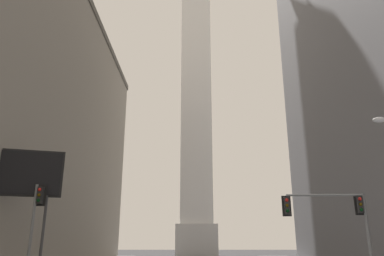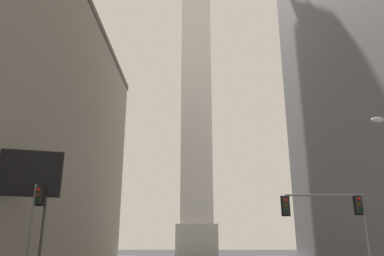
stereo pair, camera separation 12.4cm
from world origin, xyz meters
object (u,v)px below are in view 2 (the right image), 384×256
at_px(obelisk, 196,68).
at_px(traffic_light_mid_right, 335,212).
at_px(traffic_light_mid_left, 35,215).
at_px(billboard_sign, 20,176).

height_order(obelisk, traffic_light_mid_right, obelisk).
bearing_deg(traffic_light_mid_left, traffic_light_mid_right, 1.15).
distance_m(obelisk, traffic_light_mid_left, 60.98).
bearing_deg(obelisk, traffic_light_mid_right, -79.79).
xyz_separation_m(obelisk, traffic_light_mid_right, (8.74, -48.51, -34.75)).
bearing_deg(obelisk, traffic_light_mid_left, -102.03).
relative_size(obelisk, traffic_light_mid_right, 14.68).
distance_m(obelisk, traffic_light_mid_right, 60.31).
distance_m(traffic_light_mid_left, billboard_sign, 2.85).
relative_size(traffic_light_mid_left, billboard_sign, 0.70).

